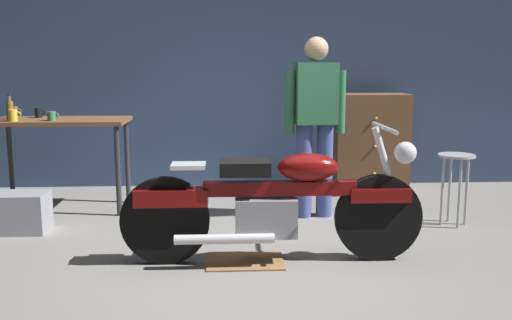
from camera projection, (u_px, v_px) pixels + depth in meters
ground_plane at (256, 266)px, 4.08m from camera, size 12.00×12.00×0.00m
back_wall at (243, 53)px, 6.58m from camera, size 8.00×0.12×3.10m
workbench at (60, 131)px, 5.52m from camera, size 1.30×0.64×0.90m
motorcycle at (275, 202)px, 4.09m from camera, size 2.19×0.60×1.00m
person_standing at (315, 119)px, 5.25m from camera, size 0.57×0.26×1.67m
shop_stool at (456, 170)px, 5.03m from camera, size 0.32×0.32×0.64m
wooden_dresser at (370, 143)px, 6.33m from camera, size 0.80×0.47×1.10m
drip_tray at (245, 261)px, 4.16m from camera, size 0.56×0.40×0.01m
storage_bin at (21, 212)px, 4.88m from camera, size 0.44×0.32×0.34m
mug_yellow_tall at (13, 115)px, 5.28m from camera, size 0.12×0.08×0.11m
mug_green_speckled at (52, 116)px, 5.34m from camera, size 0.11×0.08×0.09m
mug_brown_stoneware at (14, 112)px, 5.60m from camera, size 0.11×0.07×0.11m
mug_black_matte at (39, 113)px, 5.63m from camera, size 0.10×0.07×0.10m
bottle at (10, 110)px, 5.39m from camera, size 0.06×0.06×0.24m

